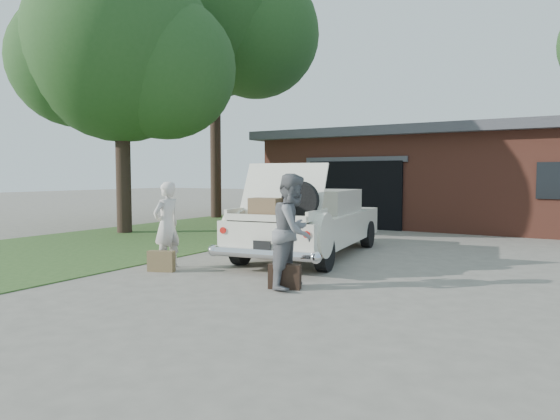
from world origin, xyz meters
The scene contains 10 objects.
ground centered at (0.00, 0.00, 0.00)m, with size 90.00×90.00×0.00m, color gray.
grass_strip centered at (-5.50, 3.00, 0.01)m, with size 6.00×16.00×0.02m, color #2D4C1E.
house centered at (0.98, 11.47, 1.67)m, with size 12.80×7.80×3.30m.
tree_left centered at (-6.92, 3.21, 5.25)m, with size 6.34×5.51×8.25m.
tree_back centered at (-7.85, 8.94, 7.94)m, with size 7.77×6.75×11.67m.
sedan centered at (-0.21, 2.26, 0.74)m, with size 2.53×5.20×1.98m.
woman_left centered at (-1.86, -0.42, 0.81)m, with size 0.59×0.39×1.63m, color silver.
woman_right centered at (0.98, -0.66, 0.89)m, with size 0.86×0.67×1.77m, color slate.
suitcase_left centered at (-1.72, -0.73, 0.19)m, with size 0.49×0.16×0.38m, color olive.
suitcase_right centered at (0.90, -0.80, 0.19)m, with size 0.50×0.16×0.38m, color black.
Camera 1 is at (4.67, -7.34, 1.74)m, focal length 32.00 mm.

